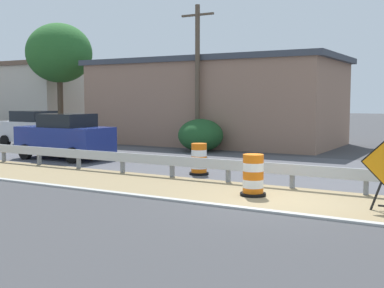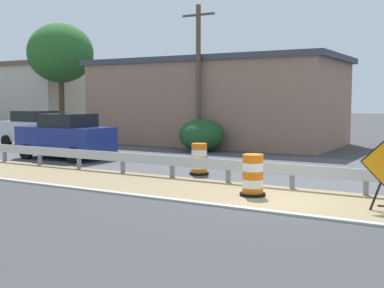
{
  "view_description": "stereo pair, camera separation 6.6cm",
  "coord_description": "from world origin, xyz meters",
  "px_view_note": "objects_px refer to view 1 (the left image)",
  "views": [
    {
      "loc": [
        -11.8,
        -4.4,
        2.57
      ],
      "look_at": [
        1.6,
        3.36,
        1.17
      ],
      "focal_mm": 46.64,
      "sensor_mm": 36.0,
      "label": 1
    },
    {
      "loc": [
        -11.77,
        -4.46,
        2.57
      ],
      "look_at": [
        1.6,
        3.36,
        1.17
      ],
      "focal_mm": 46.64,
      "sensor_mm": 36.0,
      "label": 2
    }
  ],
  "objects_px": {
    "traffic_barrel_nearest": "(253,177)",
    "car_trailing_near_lane": "(36,129)",
    "traffic_barrel_close": "(199,161)",
    "utility_pole_near": "(197,75)",
    "car_trailing_far_lane": "(65,136)"
  },
  "relations": [
    {
      "from": "traffic_barrel_close",
      "to": "utility_pole_near",
      "type": "bearing_deg",
      "value": 29.81
    },
    {
      "from": "traffic_barrel_close",
      "to": "car_trailing_near_lane",
      "type": "relative_size",
      "value": 0.25
    },
    {
      "from": "utility_pole_near",
      "to": "traffic_barrel_nearest",
      "type": "bearing_deg",
      "value": -143.61
    },
    {
      "from": "car_trailing_far_lane",
      "to": "utility_pole_near",
      "type": "height_order",
      "value": "utility_pole_near"
    },
    {
      "from": "traffic_barrel_close",
      "to": "car_trailing_far_lane",
      "type": "relative_size",
      "value": 0.26
    },
    {
      "from": "car_trailing_far_lane",
      "to": "traffic_barrel_nearest",
      "type": "bearing_deg",
      "value": 160.72
    },
    {
      "from": "car_trailing_far_lane",
      "to": "utility_pole_near",
      "type": "bearing_deg",
      "value": -114.95
    },
    {
      "from": "traffic_barrel_nearest",
      "to": "traffic_barrel_close",
      "type": "xyz_separation_m",
      "value": [
        2.51,
        3.06,
        -0.02
      ]
    },
    {
      "from": "traffic_barrel_close",
      "to": "car_trailing_near_lane",
      "type": "distance_m",
      "value": 12.98
    },
    {
      "from": "traffic_barrel_close",
      "to": "utility_pole_near",
      "type": "relative_size",
      "value": 0.15
    },
    {
      "from": "traffic_barrel_nearest",
      "to": "traffic_barrel_close",
      "type": "height_order",
      "value": "traffic_barrel_nearest"
    },
    {
      "from": "traffic_barrel_nearest",
      "to": "traffic_barrel_close",
      "type": "bearing_deg",
      "value": 50.57
    },
    {
      "from": "car_trailing_far_lane",
      "to": "utility_pole_near",
      "type": "distance_m",
      "value": 7.52
    },
    {
      "from": "traffic_barrel_nearest",
      "to": "car_trailing_near_lane",
      "type": "xyz_separation_m",
      "value": [
        6.63,
        15.36,
        0.47
      ]
    },
    {
      "from": "car_trailing_far_lane",
      "to": "car_trailing_near_lane",
      "type": "bearing_deg",
      "value": -31.07
    }
  ]
}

